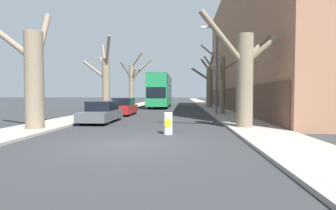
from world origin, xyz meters
The scene contains 15 objects.
ground_plane centered at (0.00, 0.00, 0.00)m, with size 300.00×300.00×0.00m, color #2B2D30.
sidewalk_left centered at (-5.68, 50.00, 0.06)m, with size 2.71×120.00×0.12m, color gray.
sidewalk_right centered at (5.68, 50.00, 0.06)m, with size 2.71×120.00×0.12m, color gray.
building_facade_right centered at (12.03, 20.65, 7.32)m, with size 10.08×35.12×14.67m.
street_tree_left_0 centered at (-5.56, 3.57, 2.84)m, with size 3.57×2.19×6.24m.
street_tree_left_1 centered at (-5.31, 14.87, 3.07)m, with size 3.35×3.12×6.95m.
street_tree_left_2 centered at (-5.05, 26.26, 3.42)m, with size 4.01×2.33×7.50m.
street_tree_right_0 centered at (5.13, 4.67, 2.76)m, with size 4.09×1.91×5.97m.
street_tree_right_1 centered at (5.35, 14.54, 3.11)m, with size 4.36×3.69×6.69m.
street_tree_right_2 centered at (5.33, 25.99, 3.26)m, with size 2.95×4.52×7.23m.
double_decker_bus centered at (-1.26, 27.18, 2.49)m, with size 2.61×11.83×4.42m.
parked_car_0 centered at (-3.29, 7.44, 0.65)m, with size 1.76×4.45×1.37m.
parked_car_1 centered at (-3.29, 13.54, 0.70)m, with size 1.77×4.27×1.49m.
lamp_post centered at (4.63, 13.01, 4.24)m, with size 1.40×0.20×7.57m.
traffic_bollard centered at (1.30, 2.62, 0.50)m, with size 0.39×0.40×0.99m.
Camera 1 is at (2.01, -9.17, 1.80)m, focal length 28.00 mm.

